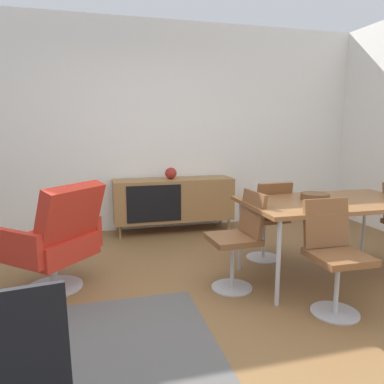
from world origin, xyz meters
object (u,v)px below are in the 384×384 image
Objects in this scene: dining_chair_front_left at (334,252)px; sideboard at (173,199)px; dining_table at (330,205)px; dining_chair_back_left at (267,217)px; wooden_bowl_on_table at (315,196)px; lounge_chair_red at (57,238)px; vase_cobalt at (171,173)px; dining_chair_near_window at (239,236)px.

sideboard is at bearing 106.13° from dining_chair_front_left.
dining_chair_front_left reaches higher than dining_table.
wooden_bowl_on_table is at bearing -64.79° from dining_chair_back_left.
wooden_bowl_on_table is at bearing -62.81° from sideboard.
dining_chair_front_left is (-0.23, -0.63, -0.30)m from wooden_bowl_on_table.
dining_chair_back_left is (-0.35, 0.56, -0.23)m from dining_table.
lounge_chair_red reaches higher than dining_chair_front_left.
dining_chair_near_window is (0.21, -1.91, -0.33)m from vase_cobalt.
vase_cobalt is at bearing 119.79° from dining_table.
sideboard is 1.87× the size of dining_chair_near_window.
lounge_chair_red reaches higher than dining_chair_back_left.
vase_cobalt is 1.95m from dining_chair_near_window.
sideboard is 1.87× the size of dining_chair_back_left.
dining_chair_back_left is (-0.23, 0.49, -0.30)m from wooden_bowl_on_table.
lounge_chair_red is at bearing 155.86° from dining_chair_front_left.
dining_chair_front_left is at bearing -122.02° from dining_table.
dining_chair_front_left is (0.75, -2.48, -0.33)m from vase_cobalt.
sideboard is 1.69× the size of lounge_chair_red.
dining_chair_near_window is at bearing -13.39° from lounge_chair_red.
vase_cobalt is (-0.03, 0.00, 0.36)m from sideboard.
dining_table is 0.92m from dining_chair_near_window.
dining_chair_near_window reaches higher than wooden_bowl_on_table.
sideboard is 1.00× the size of dining_table.
dining_chair_front_left is (0.72, -2.47, 0.03)m from sideboard.
dining_chair_front_left is 2.26m from lounge_chair_red.
vase_cobalt is 2.09m from wooden_bowl_on_table.
dining_chair_back_left is 1.00× the size of dining_chair_near_window.
dining_table is at bearing 57.98° from dining_chair_front_left.
dining_table is at bearing -60.92° from sideboard.
dining_chair_back_left is 0.78m from dining_chair_near_window.
vase_cobalt is at bearing 106.81° from dining_chair_front_left.
dining_chair_near_window is (-0.77, -0.07, -0.30)m from wooden_bowl_on_table.
wooden_bowl_on_table is 0.30× the size of dining_chair_back_left.
dining_chair_back_left reaches higher than dining_table.
dining_chair_near_window is 0.90× the size of lounge_chair_red.
dining_chair_back_left is at bearing 115.21° from wooden_bowl_on_table.
dining_table is 1.87× the size of dining_chair_near_window.
dining_chair_front_left is at bearing -90.11° from dining_chair_back_left.
wooden_bowl_on_table is 0.83m from dining_chair_near_window.
lounge_chair_red is (-2.06, 0.92, -0.00)m from dining_chair_front_left.
dining_chair_near_window is at bearing 179.80° from dining_table.
sideboard is at bearing 48.98° from lounge_chair_red.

